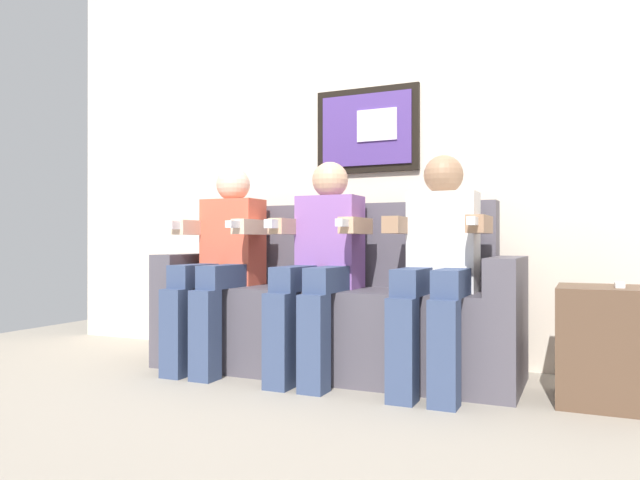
% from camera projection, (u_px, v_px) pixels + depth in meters
% --- Properties ---
extents(ground_plane, '(5.62, 5.62, 0.00)m').
position_uv_depth(ground_plane, '(307.00, 385.00, 2.87)').
color(ground_plane, '#9E9384').
extents(back_wall_assembly, '(4.32, 0.10, 2.60)m').
position_uv_depth(back_wall_assembly, '(362.00, 140.00, 3.57)').
color(back_wall_assembly, beige).
rests_on(back_wall_assembly, ground_plane).
extents(couch, '(1.92, 0.58, 0.90)m').
position_uv_depth(couch, '(334.00, 313.00, 3.17)').
color(couch, '#514C56').
rests_on(couch, ground_plane).
extents(person_on_left, '(0.46, 0.56, 1.11)m').
position_uv_depth(person_on_left, '(221.00, 257.00, 3.26)').
color(person_on_left, '#D8593F').
rests_on(person_on_left, ground_plane).
extents(person_in_middle, '(0.46, 0.56, 1.11)m').
position_uv_depth(person_in_middle, '(321.00, 259.00, 3.02)').
color(person_in_middle, '#8C59A5').
rests_on(person_in_middle, ground_plane).
extents(person_on_right, '(0.46, 0.56, 1.11)m').
position_uv_depth(person_on_right, '(438.00, 260.00, 2.77)').
color(person_on_right, white).
rests_on(person_on_right, ground_plane).
extents(side_table_right, '(0.40, 0.40, 0.50)m').
position_uv_depth(side_table_right, '(608.00, 345.00, 2.54)').
color(side_table_right, brown).
rests_on(side_table_right, ground_plane).
extents(spare_remote_on_table, '(0.04, 0.13, 0.02)m').
position_uv_depth(spare_remote_on_table, '(620.00, 285.00, 2.50)').
color(spare_remote_on_table, white).
rests_on(spare_remote_on_table, side_table_right).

